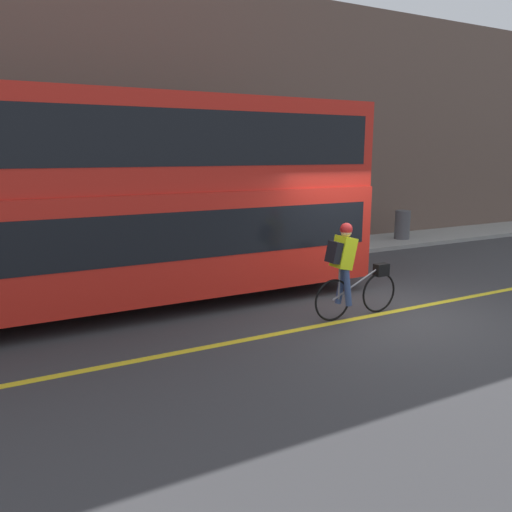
{
  "coord_description": "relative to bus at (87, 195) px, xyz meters",
  "views": [
    {
      "loc": [
        -6.02,
        -6.57,
        2.85
      ],
      "look_at": [
        -1.94,
        1.2,
        1.03
      ],
      "focal_mm": 35.0,
      "sensor_mm": 36.0,
      "label": 1
    }
  ],
  "objects": [
    {
      "name": "bus",
      "position": [
        0.0,
        0.0,
        0.0
      ],
      "size": [
        10.68,
        2.51,
        3.82
      ],
      "color": "black",
      "rests_on": "ground_plane"
    },
    {
      "name": "ground_plane",
      "position": [
        4.57,
        -2.56,
        -2.13
      ],
      "size": [
        80.0,
        80.0,
        0.0
      ],
      "primitive_type": "plane",
      "color": "#38383A"
    },
    {
      "name": "road_center_line",
      "position": [
        4.57,
        -2.59,
        -2.12
      ],
      "size": [
        50.0,
        0.14,
        0.01
      ],
      "primitive_type": "cube",
      "color": "yellow",
      "rests_on": "ground_plane"
    },
    {
      "name": "building_facade",
      "position": [
        4.57,
        3.99,
        1.49
      ],
      "size": [
        60.0,
        0.3,
        7.23
      ],
      "color": "brown",
      "rests_on": "ground_plane"
    },
    {
      "name": "cyclist_on_bike",
      "position": [
        3.86,
        -2.47,
        -1.22
      ],
      "size": [
        1.76,
        0.32,
        1.69
      ],
      "color": "black",
      "rests_on": "ground_plane"
    },
    {
      "name": "sidewalk_curb",
      "position": [
        4.57,
        2.85,
        -2.07
      ],
      "size": [
        60.0,
        1.99,
        0.12
      ],
      "color": "gray",
      "rests_on": "ground_plane"
    },
    {
      "name": "trash_bin",
      "position": [
        10.1,
        2.75,
        -1.55
      ],
      "size": [
        0.48,
        0.48,
        0.91
      ],
      "color": "#515156",
      "rests_on": "sidewalk_curb"
    }
  ]
}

